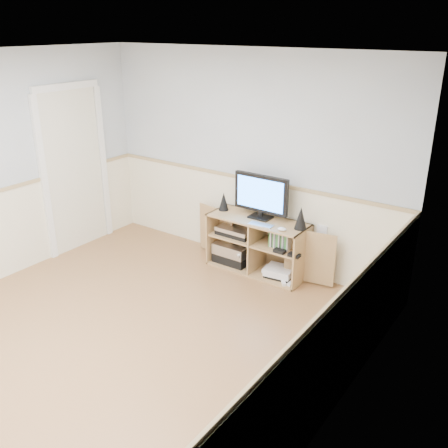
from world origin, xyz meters
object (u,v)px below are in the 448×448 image
at_px(media_cabinet, 260,243).
at_px(game_consoles, 279,272).
at_px(keyboard, 261,225).
at_px(monitor, 261,195).

height_order(media_cabinet, game_consoles, media_cabinet).
xyz_separation_m(keyboard, game_consoles, (0.18, 0.13, -0.59)).
relative_size(keyboard, game_consoles, 0.61).
xyz_separation_m(media_cabinet, keyboard, (0.12, -0.19, 0.32)).
bearing_deg(media_cabinet, monitor, -90.00).
height_order(media_cabinet, monitor, monitor).
height_order(media_cabinet, keyboard, keyboard).
height_order(monitor, keyboard, monitor).
relative_size(media_cabinet, game_consoles, 4.04).
distance_m(monitor, keyboard, 0.35).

